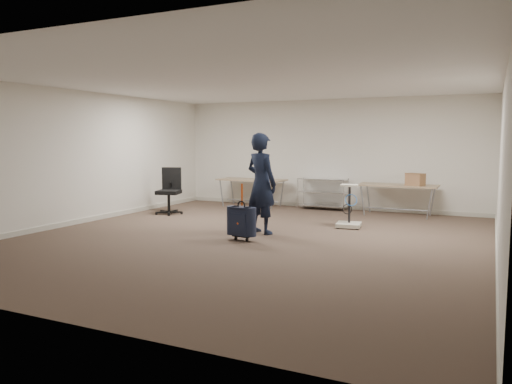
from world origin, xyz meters
The scene contains 10 objects.
ground centered at (0.00, 0.00, 0.00)m, with size 9.00×9.00×0.00m, color #4E392F.
room_shell centered at (0.00, 1.38, 0.05)m, with size 8.00×9.00×9.00m.
folding_table_left centered at (-1.90, 3.95, 0.68)m, with size 1.80×0.75×0.73m.
folding_table_right centered at (1.90, 3.95, 0.68)m, with size 1.80×0.75×0.73m.
wire_shelf centered at (0.00, 4.20, 0.44)m, with size 1.22×0.47×0.80m.
person centered at (-0.05, 0.56, 0.95)m, with size 0.69×0.45×1.90m, color black.
suitcase centered at (-0.07, -0.23, 0.34)m, with size 0.39×0.25×1.01m.
office_chair centered at (-3.10, 1.90, 0.33)m, with size 0.67×0.67×1.11m.
equipment_cart centered at (1.30, 1.88, 0.23)m, with size 0.54×0.54×0.88m.
cardboard_box centered at (2.30, 3.86, 0.87)m, with size 0.37×0.28×0.28m, color #A4844C.
Camera 1 is at (3.88, -7.93, 1.77)m, focal length 35.00 mm.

